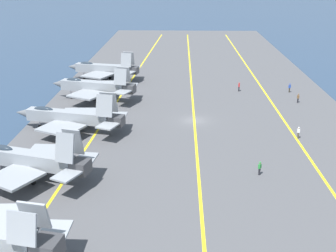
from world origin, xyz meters
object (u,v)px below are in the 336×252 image
(parked_jet_second, at_px, (31,159))
(parked_jet_third, at_px, (71,117))
(crew_white_vest, at_px, (298,132))
(crew_blue_vest, at_px, (290,87))
(crew_brown_vest, at_px, (298,98))
(parked_jet_fifth, at_px, (104,69))
(crew_green_vest, at_px, (260,168))
(crew_red_vest, at_px, (239,87))
(parked_jet_fourth, at_px, (94,86))

(parked_jet_second, bearing_deg, parked_jet_third, -2.87)
(parked_jet_third, height_order, crew_white_vest, parked_jet_third)
(crew_blue_vest, distance_m, crew_brown_vest, 6.69)
(parked_jet_third, distance_m, crew_blue_vest, 43.64)
(parked_jet_third, bearing_deg, crew_blue_vest, -59.86)
(parked_jet_second, relative_size, parked_jet_third, 0.88)
(parked_jet_third, xyz_separation_m, parked_jet_fifth, (29.95, 0.21, 0.28))
(crew_white_vest, bearing_deg, crew_brown_vest, -14.20)
(crew_green_vest, bearing_deg, crew_red_vest, -3.29)
(parked_jet_second, relative_size, crew_green_vest, 8.87)
(parked_jet_fourth, xyz_separation_m, crew_white_vest, (-17.26, -32.82, -1.72))
(parked_jet_third, relative_size, crew_brown_vest, 10.08)
(crew_blue_vest, bearing_deg, crew_red_vest, 87.52)
(parked_jet_fourth, distance_m, crew_green_vest, 38.38)
(parked_jet_fifth, relative_size, crew_green_vest, 9.24)
(crew_white_vest, bearing_deg, crew_red_vest, 12.79)
(parked_jet_third, relative_size, crew_red_vest, 9.77)
(parked_jet_fourth, relative_size, crew_blue_vest, 8.94)
(parked_jet_fourth, relative_size, crew_red_vest, 9.13)
(parked_jet_fifth, distance_m, crew_white_vest, 46.23)
(parked_jet_fourth, bearing_deg, crew_white_vest, -117.74)
(parked_jet_fifth, bearing_deg, crew_brown_vest, -111.27)
(parked_jet_fourth, distance_m, crew_blue_vest, 37.76)
(crew_red_vest, bearing_deg, parked_jet_second, 142.64)
(crew_white_vest, bearing_deg, crew_blue_vest, -10.42)
(crew_red_vest, distance_m, crew_brown_vest, 12.10)
(parked_jet_fifth, xyz_separation_m, crew_brown_vest, (-14.74, -37.87, -1.65))
(parked_jet_third, height_order, crew_green_vest, parked_jet_third)
(crew_blue_vest, xyz_separation_m, crew_green_vest, (-35.25, 11.88, -0.05))
(parked_jet_third, distance_m, parked_jet_fourth, 15.48)
(parked_jet_third, relative_size, crew_green_vest, 10.02)
(crew_blue_vest, relative_size, crew_brown_vest, 1.05)
(parked_jet_second, bearing_deg, parked_jet_fourth, -2.45)
(parked_jet_second, distance_m, parked_jet_fifth, 45.16)
(crew_blue_vest, bearing_deg, crew_white_vest, 169.58)
(parked_jet_fourth, height_order, crew_brown_vest, parked_jet_fourth)
(parked_jet_fifth, height_order, crew_red_vest, parked_jet_fifth)
(parked_jet_fifth, bearing_deg, parked_jet_second, 179.30)
(parked_jet_third, relative_size, crew_white_vest, 9.84)
(crew_brown_vest, xyz_separation_m, crew_green_vest, (-28.56, 11.83, 0.01))
(crew_blue_vest, bearing_deg, crew_green_vest, 161.38)
(parked_jet_fourth, bearing_deg, crew_red_vest, -75.91)
(parked_jet_second, bearing_deg, parked_jet_fifth, -0.70)
(parked_jet_fifth, distance_m, crew_red_vest, 29.16)
(crew_white_vest, distance_m, crew_blue_vest, 24.09)
(crew_red_vest, height_order, crew_brown_vest, crew_red_vest)
(parked_jet_fifth, bearing_deg, crew_red_vest, -105.18)
(parked_jet_second, distance_m, crew_red_vest, 47.24)
(parked_jet_second, height_order, crew_brown_vest, parked_jet_second)
(parked_jet_second, distance_m, parked_jet_fourth, 30.70)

